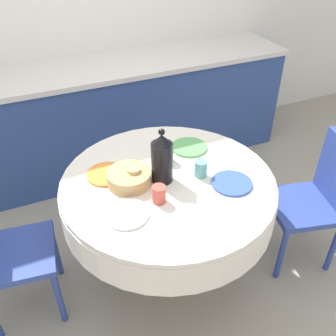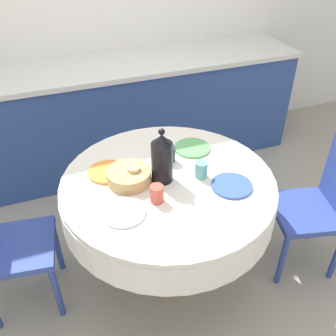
% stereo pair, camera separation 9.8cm
% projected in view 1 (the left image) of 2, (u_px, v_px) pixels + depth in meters
% --- Properties ---
extents(ground_plane, '(12.00, 12.00, 0.00)m').
position_uv_depth(ground_plane, '(168.00, 269.00, 2.49)').
color(ground_plane, '#9E937F').
extents(wall_back, '(7.00, 0.05, 2.60)m').
position_uv_depth(wall_back, '(82.00, 7.00, 2.98)').
color(wall_back, silver).
rests_on(wall_back, ground_plane).
extents(kitchen_counter, '(3.24, 0.64, 0.93)m').
position_uv_depth(kitchen_counter, '(104.00, 118.00, 3.22)').
color(kitchen_counter, '#2D4784').
rests_on(kitchen_counter, ground_plane).
extents(dining_table, '(1.19, 1.19, 0.75)m').
position_uv_depth(dining_table, '(168.00, 198.00, 2.13)').
color(dining_table, tan).
rests_on(dining_table, ground_plane).
extents(chair_left, '(0.49, 0.49, 0.88)m').
position_uv_depth(chair_left, '(315.00, 197.00, 2.33)').
color(chair_left, '#2D428E').
rests_on(chair_left, ground_plane).
extents(chair_right, '(0.45, 0.45, 0.88)m').
position_uv_depth(chair_right, '(0.00, 249.00, 1.99)').
color(chair_right, '#2D428E').
rests_on(chair_right, ground_plane).
extents(plate_near_left, '(0.22, 0.22, 0.01)m').
position_uv_depth(plate_near_left, '(127.00, 214.00, 1.82)').
color(plate_near_left, white).
rests_on(plate_near_left, dining_table).
extents(cup_near_left, '(0.07, 0.07, 0.09)m').
position_uv_depth(cup_near_left, '(159.00, 194.00, 1.88)').
color(cup_near_left, '#CC4C3D').
rests_on(cup_near_left, dining_table).
extents(plate_near_right, '(0.22, 0.22, 0.01)m').
position_uv_depth(plate_near_right, '(232.00, 183.00, 2.01)').
color(plate_near_right, '#3856AD').
rests_on(plate_near_right, dining_table).
extents(cup_near_right, '(0.07, 0.07, 0.09)m').
position_uv_depth(cup_near_right, '(201.00, 168.00, 2.06)').
color(cup_near_right, '#5BA39E').
rests_on(cup_near_right, dining_table).
extents(plate_far_left, '(0.22, 0.22, 0.01)m').
position_uv_depth(plate_far_left, '(107.00, 174.00, 2.08)').
color(plate_far_left, orange).
rests_on(plate_far_left, dining_table).
extents(cup_far_left, '(0.07, 0.07, 0.09)m').
position_uv_depth(cup_far_left, '(134.00, 175.00, 2.00)').
color(cup_far_left, '#DBB766').
rests_on(cup_far_left, dining_table).
extents(plate_far_right, '(0.22, 0.22, 0.01)m').
position_uv_depth(plate_far_right, '(189.00, 147.00, 2.31)').
color(plate_far_right, '#5BA85B').
rests_on(plate_far_right, dining_table).
extents(cup_far_right, '(0.07, 0.07, 0.09)m').
position_uv_depth(cup_far_right, '(167.00, 154.00, 2.17)').
color(cup_far_right, '#28282D').
rests_on(cup_far_right, dining_table).
extents(coffee_carafe, '(0.12, 0.12, 0.32)m').
position_uv_depth(coffee_carafe, '(162.00, 159.00, 1.97)').
color(coffee_carafe, black).
rests_on(coffee_carafe, dining_table).
extents(bread_basket, '(0.24, 0.24, 0.07)m').
position_uv_depth(bread_basket, '(129.00, 178.00, 2.00)').
color(bread_basket, tan).
rests_on(bread_basket, dining_table).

